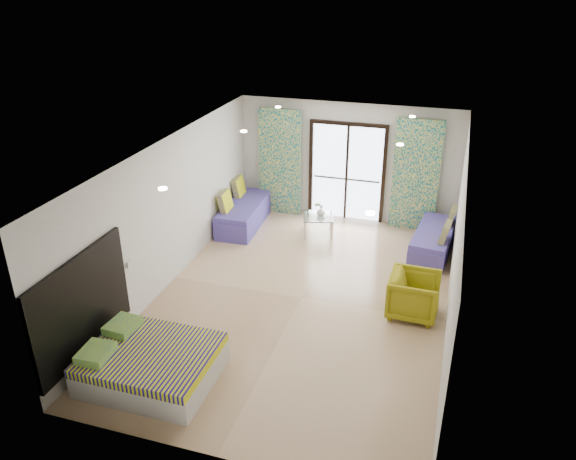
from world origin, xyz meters
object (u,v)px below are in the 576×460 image
(bed, at_px, (150,364))
(daybed_right, at_px, (434,240))
(coffee_table, at_px, (318,218))
(daybed_left, at_px, (243,213))
(armchair, at_px, (414,293))

(bed, xyz_separation_m, daybed_right, (3.59, 5.20, 0.02))
(bed, height_order, coffee_table, coffee_table)
(bed, xyz_separation_m, daybed_left, (-0.64, 5.31, 0.04))
(coffee_table, bearing_deg, armchair, -48.26)
(daybed_right, height_order, coffee_table, daybed_right)
(daybed_right, bearing_deg, bed, -118.65)
(bed, bearing_deg, armchair, 38.98)
(coffee_table, distance_m, armchair, 3.47)
(daybed_right, height_order, armchair, daybed_right)
(bed, height_order, armchair, armchair)
(daybed_right, bearing_deg, coffee_table, -177.55)
(daybed_left, distance_m, armchair, 4.79)
(daybed_right, xyz_separation_m, armchair, (-0.18, -2.44, 0.14))
(daybed_right, distance_m, coffee_table, 2.50)
(daybed_left, xyz_separation_m, coffee_table, (1.74, 0.04, 0.09))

